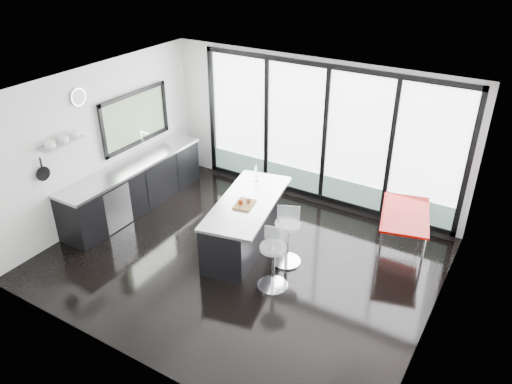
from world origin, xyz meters
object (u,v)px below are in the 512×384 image
Objects in this scene: bar_stool_near at (273,267)px; red_table at (403,231)px; island at (244,222)px; bar_stool_far at (287,243)px.

red_table is at bearing 41.90° from bar_stool_near.
red_table is at bearing 28.22° from island.
bar_stool_near is 0.57× the size of red_table.
bar_stool_far is (-0.11, 0.65, -0.00)m from bar_stool_near.
red_table is at bearing 19.18° from bar_stool_far.
bar_stool_near is at bearing -124.49° from red_table.
island is 3.04× the size of bar_stool_far.
island reaches higher than bar_stool_far.
red_table is (2.34, 1.26, -0.09)m from island.
bar_stool_far reaches higher than red_table.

